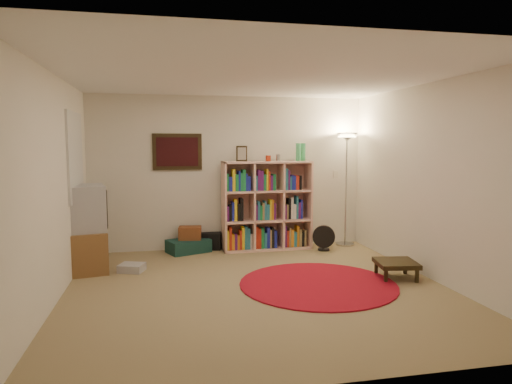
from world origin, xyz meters
TOP-DOWN VIEW (x-y plane):
  - room at (-0.05, 0.05)m, footprint 4.54×4.54m
  - bookshelf at (0.55, 2.01)m, footprint 1.46×0.44m
  - floor_lamp at (1.95, 2.02)m, footprint 0.43×0.43m
  - floor_fan at (1.45, 1.69)m, footprint 0.36×0.25m
  - tv_stand at (-2.15, 1.27)m, footprint 0.71×0.90m
  - dvd_box at (-1.53, 1.07)m, footprint 0.39×0.35m
  - suitcase at (-0.71, 2.03)m, footprint 0.74×0.62m
  - wicker_basket at (-0.68, 2.06)m, footprint 0.38×0.30m
  - duffel_bag at (-0.34, 2.24)m, footprint 0.47×0.42m
  - paper_towel at (0.26, 1.94)m, footprint 0.14×0.14m
  - red_rug at (0.75, 0.00)m, footprint 1.93×1.93m
  - side_table at (1.83, 0.06)m, footprint 0.56×0.56m

SIDE VIEW (x-z plane):
  - red_rug at x=0.75m, z-range 0.00..0.02m
  - dvd_box at x=-1.53m, z-range 0.00..0.11m
  - suitcase at x=-0.71m, z-range 0.00..0.21m
  - paper_towel at x=0.26m, z-range 0.00..0.27m
  - duffel_bag at x=-0.34m, z-range 0.00..0.28m
  - side_table at x=1.83m, z-range 0.08..0.30m
  - floor_fan at x=1.45m, z-range 0.00..0.42m
  - wicker_basket at x=-0.68m, z-range 0.21..0.41m
  - tv_stand at x=-2.15m, z-range -0.02..1.15m
  - bookshelf at x=0.55m, z-range -0.17..1.57m
  - room at x=-0.05m, z-range -0.01..2.53m
  - floor_lamp at x=1.95m, z-range 0.63..2.54m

